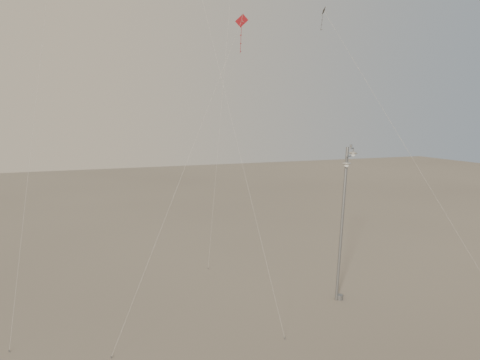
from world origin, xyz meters
name	(u,v)px	position (x,y,z in m)	size (l,w,h in m)	color
ground	(312,320)	(0.00, 0.00, 0.00)	(160.00, 160.00, 0.00)	gray
street_lamp	(343,219)	(3.17, 1.95, 5.13)	(1.46, 1.17, 9.62)	gray
kite_1	(211,36)	(-2.63, 9.84, 16.72)	(0.54, 15.32, 22.64)	#312D29
kite_3	(219,82)	(-4.20, 3.60, 13.21)	(8.89, 5.05, 17.17)	maroon
kite_4	(354,62)	(9.66, 10.77, 15.55)	(5.92, 13.13, 20.34)	#312D29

